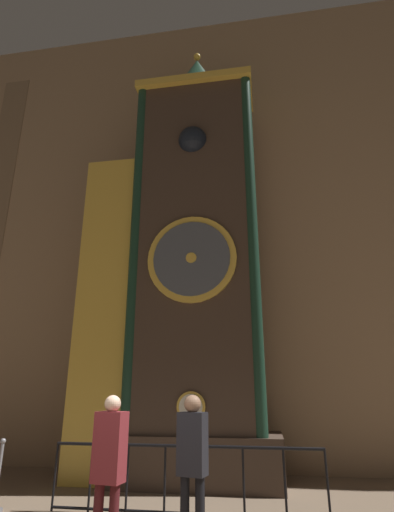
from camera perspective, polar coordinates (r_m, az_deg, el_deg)
cathedral_back_wall at (r=11.69m, az=0.29°, el=6.58°), size 24.00×0.32×13.62m
clock_tower at (r=9.64m, az=-2.57°, el=-1.21°), size 4.51×1.80×11.11m
railing_fence at (r=7.07m, az=-1.86°, el=-28.92°), size 4.33×0.05×1.01m
visitor_near at (r=5.17m, az=-12.45°, el=-26.76°), size 0.37×0.27×1.77m
visitor_far at (r=5.47m, az=-0.66°, el=-26.58°), size 0.38×0.29×1.77m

